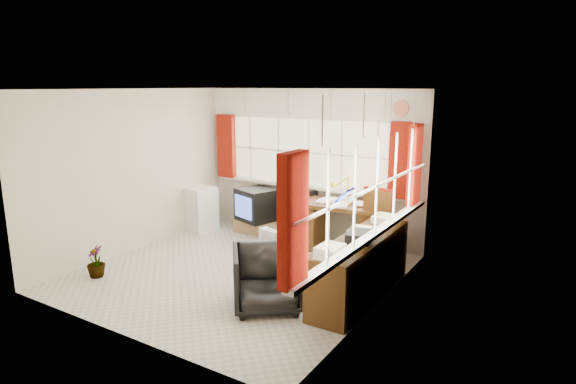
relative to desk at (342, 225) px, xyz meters
name	(u,v)px	position (x,y,z in m)	size (l,w,h in m)	color
ground	(239,273)	(-0.82, -1.58, -0.43)	(4.00, 4.00, 0.00)	beige
room_walls	(236,166)	(-0.82, -1.58, 1.07)	(4.00, 4.00, 4.00)	beige
window_back	(308,183)	(-0.82, 0.36, 0.52)	(3.70, 0.12, 3.60)	beige
window_right	(373,229)	(1.13, -1.58, 0.52)	(0.12, 3.70, 3.60)	beige
curtains	(330,166)	(0.11, -0.65, 1.03)	(3.83, 3.83, 1.15)	#972108
overhead_cabinets	(337,108)	(0.16, -0.60, 1.82)	(3.98, 3.98, 0.48)	white
desk	(342,225)	(0.00, 0.00, 0.00)	(1.37, 0.76, 0.80)	#4C2E11
desk_lamp	(348,185)	(0.09, 0.00, 0.64)	(0.18, 0.17, 0.44)	#FFE60A
task_chair	(375,224)	(0.63, -0.25, 0.16)	(0.47, 0.49, 1.11)	black
office_chair	(267,278)	(0.11, -2.25, -0.06)	(0.77, 0.80, 0.72)	black
radiator	(274,255)	(-0.43, -1.27, -0.18)	(0.42, 0.25, 0.59)	white
credenza	(361,266)	(0.91, -1.38, -0.04)	(0.50, 2.00, 0.85)	#4C2E11
file_tray	(359,237)	(0.94, -1.53, 0.38)	(0.28, 0.35, 0.12)	black
tv_bench	(274,228)	(-1.37, 0.14, -0.30)	(1.40, 0.50, 0.25)	#9A744D
crt_tv	(257,205)	(-1.64, 0.02, 0.10)	(0.75, 0.72, 0.55)	black
hifi_stack	(301,207)	(-0.89, 0.27, 0.11)	(0.66, 0.53, 0.61)	black
mini_fridge	(200,209)	(-2.62, -0.33, -0.03)	(0.54, 0.55, 0.79)	white
spray_bottle_a	(278,245)	(-0.75, -0.67, -0.28)	(0.11, 0.11, 0.29)	white
spray_bottle_b	(305,239)	(-0.65, -0.01, -0.34)	(0.08, 0.08, 0.18)	#8FD5C3
flower_vase	(96,262)	(-2.38, -2.71, -0.21)	(0.24, 0.24, 0.43)	black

